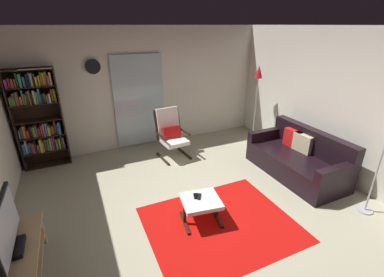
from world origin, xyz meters
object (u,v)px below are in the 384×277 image
object	(u,v)px
leather_sofa	(298,159)
lounge_armchair	(171,132)
bookshelf_near_tv	(38,116)
tv_remote	(199,197)
television	(7,230)
cell_phone	(196,196)
ottoman	(201,203)
wall_clock	(93,67)
floor_lamp_by_shelf	(258,83)
tv_stand	(18,261)

from	to	relation	value
leather_sofa	lounge_armchair	bearing A→B (deg)	137.85
bookshelf_near_tv	tv_remote	world-z (taller)	bookshelf_near_tv
television	tv_remote	world-z (taller)	television
tv_remote	cell_phone	bearing A→B (deg)	165.76
ottoman	wall_clock	world-z (taller)	wall_clock
cell_phone	wall_clock	world-z (taller)	wall_clock
floor_lamp_by_shelf	wall_clock	distance (m)	3.49
television	leather_sofa	distance (m)	4.49
tv_stand	leather_sofa	bearing A→B (deg)	6.67
bookshelf_near_tv	tv_stand	bearing A→B (deg)	-93.16
bookshelf_near_tv	floor_lamp_by_shelf	xyz separation A→B (m)	(4.46, -0.75, 0.40)
tv_stand	television	size ratio (longest dim) A/B	1.33
cell_phone	tv_remote	bearing A→B (deg)	-27.14
leather_sofa	wall_clock	bearing A→B (deg)	141.93
tv_stand	television	world-z (taller)	television
lounge_armchair	tv_remote	world-z (taller)	lounge_armchair
cell_phone	ottoman	bearing A→B (deg)	-50.59
ottoman	floor_lamp_by_shelf	distance (m)	3.35
bookshelf_near_tv	cell_phone	xyz separation A→B (m)	(2.01, -2.71, -0.64)
bookshelf_near_tv	leather_sofa	size ratio (longest dim) A/B	1.04
leather_sofa	ottoman	size ratio (longest dim) A/B	3.12
lounge_armchair	ottoman	bearing A→B (deg)	-99.36
television	leather_sofa	world-z (taller)	television
tv_stand	leather_sofa	distance (m)	4.47
lounge_armchair	floor_lamp_by_shelf	distance (m)	2.24
tv_stand	wall_clock	bearing A→B (deg)	67.16
bookshelf_near_tv	wall_clock	distance (m)	1.39
floor_lamp_by_shelf	tv_stand	bearing A→B (deg)	-155.28
leather_sofa	floor_lamp_by_shelf	world-z (taller)	floor_lamp_by_shelf
leather_sofa	ottoman	bearing A→B (deg)	-168.81
cell_phone	wall_clock	bearing A→B (deg)	127.28
television	floor_lamp_by_shelf	xyz separation A→B (m)	(4.61, 2.13, 0.68)
bookshelf_near_tv	lounge_armchair	world-z (taller)	bookshelf_near_tv
cell_phone	floor_lamp_by_shelf	size ratio (longest dim) A/B	0.08
tv_stand	cell_phone	bearing A→B (deg)	4.48
leather_sofa	tv_remote	distance (m)	2.27
bookshelf_near_tv	tv_remote	bearing A→B (deg)	-53.26
lounge_armchair	cell_phone	xyz separation A→B (m)	(-0.39, -2.05, -0.16)
floor_lamp_by_shelf	cell_phone	bearing A→B (deg)	-141.33
leather_sofa	lounge_armchair	size ratio (longest dim) A/B	1.79
television	lounge_armchair	distance (m)	3.40
tv_stand	tv_remote	xyz separation A→B (m)	(2.21, 0.13, 0.08)
television	bookshelf_near_tv	world-z (taller)	bookshelf_near_tv
television	cell_phone	size ratio (longest dim) A/B	6.37
cell_phone	lounge_armchair	bearing A→B (deg)	98.87
ottoman	tv_stand	bearing A→B (deg)	-177.99
television	floor_lamp_by_shelf	bearing A→B (deg)	24.77
bookshelf_near_tv	lounge_armchair	size ratio (longest dim) A/B	1.86
floor_lamp_by_shelf	wall_clock	xyz separation A→B (m)	(-3.35, 0.88, 0.43)
bookshelf_near_tv	leather_sofa	world-z (taller)	bookshelf_near_tv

